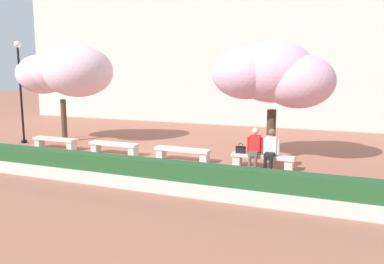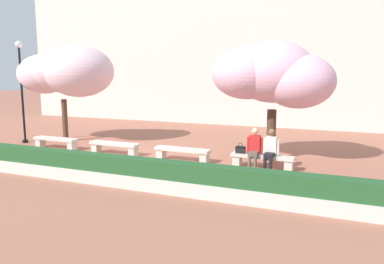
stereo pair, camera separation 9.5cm
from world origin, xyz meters
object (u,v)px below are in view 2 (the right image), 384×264
Objects in this scene: lamp_post_with_banner at (21,83)px; stone_bench_near_east at (262,159)px; person_seated_left at (254,147)px; cherry_tree_main at (272,75)px; stone_bench_west_end at (56,141)px; handbag at (240,149)px; stone_bench_near_west at (114,146)px; person_seated_right at (271,148)px; cherry_tree_secondary at (66,72)px; stone_bench_center at (182,152)px.

stone_bench_near_east is at bearing -2.98° from lamp_post_with_banner.
cherry_tree_main is at bearing 77.98° from person_seated_left.
cherry_tree_main is at bearing 8.12° from stone_bench_west_end.
cherry_tree_main is at bearing 59.33° from handbag.
person_seated_right is (5.79, -0.05, 0.39)m from stone_bench_near_west.
cherry_tree_secondary is (-8.88, 0.26, 0.13)m from cherry_tree_main.
person_seated_right is at bearing -1.68° from handbag.
stone_bench_west_end is at bearing -171.88° from cherry_tree_main.
lamp_post_with_banner is (-10.51, 0.55, 2.28)m from stone_bench_near_east.
cherry_tree_secondary reaches higher than handbag.
cherry_tree_main is at bearing 12.08° from stone_bench_near_west.
stone_bench_near_west is at bearing -23.34° from cherry_tree_secondary.
cherry_tree_secondary is (-0.58, 1.44, 2.75)m from stone_bench_west_end.
cherry_tree_secondary reaches higher than stone_bench_near_west.
person_seated_left reaches higher than stone_bench_near_west.
stone_bench_near_east is 1.55× the size of person_seated_left.
stone_bench_near_west is 6.24m from cherry_tree_main.
lamp_post_with_banner is (-10.77, 0.60, 1.89)m from person_seated_right.
person_seated_left is 0.29× the size of cherry_tree_secondary.
handbag is at bearing 176.43° from person_seated_left.
handbag is (-0.97, 0.03, -0.12)m from person_seated_right.
stone_bench_center is 3.99m from cherry_tree_main.
stone_bench_west_end is 1.00× the size of stone_bench_center.
stone_bench_center is 1.55× the size of person_seated_right.
lamp_post_with_banner is at bearing 175.96° from stone_bench_center.
person_seated_right is at bearing -0.36° from stone_bench_west_end.
cherry_tree_secondary reaches higher than stone_bench_west_end.
cherry_tree_main is (0.26, 1.24, 2.23)m from person_seated_left.
cherry_tree_main reaches higher than handbag.
handbag is at bearing -0.19° from stone_bench_west_end.
stone_bench_center is 0.49× the size of cherry_tree_main.
person_seated_left is at bearing -0.38° from stone_bench_west_end.
cherry_tree_main is (0.01, 1.19, 2.62)m from stone_bench_near_east.
stone_bench_near_west is at bearing 0.00° from stone_bench_west_end.
stone_bench_center is at bearing 0.00° from stone_bench_west_end.
stone_bench_west_end is at bearing 179.64° from person_seated_right.
stone_bench_near_west is 5.80m from person_seated_right.
stone_bench_near_west is 4.56m from cherry_tree_secondary.
person_seated_right is 0.30× the size of lamp_post_with_banner.
stone_bench_near_west is 0.46× the size of lamp_post_with_banner.
stone_bench_near_west is at bearing 179.42° from person_seated_left.
stone_bench_west_end is 1.55× the size of person_seated_left.
cherry_tree_secondary is at bearing 166.71° from stone_bench_center.
cherry_tree_main is 10.54m from lamp_post_with_banner.
person_seated_left is 0.51m from person_seated_right.
stone_bench_west_end is 3.16m from cherry_tree_secondary.
person_seated_right is 0.29× the size of cherry_tree_secondary.
stone_bench_near_west is at bearing -167.92° from cherry_tree_main.
cherry_tree_main is (8.30, 1.19, 2.62)m from stone_bench_west_end.
person_seated_right is 0.98m from handbag.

